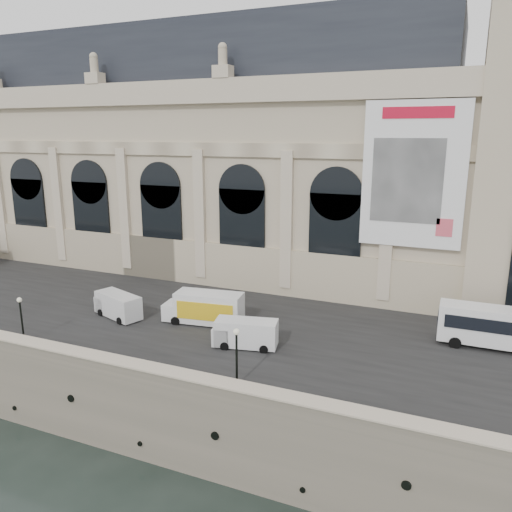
{
  "coord_description": "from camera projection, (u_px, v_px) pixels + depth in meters",
  "views": [
    {
      "loc": [
        27.61,
        -25.29,
        22.69
      ],
      "look_at": [
        7.54,
        22.0,
        9.97
      ],
      "focal_mm": 35.0,
      "sensor_mm": 36.0,
      "label": 1
    }
  ],
  "objects": [
    {
      "name": "parapet",
      "position": [
        53.0,
        353.0,
        37.46
      ],
      "size": [
        160.0,
        1.4,
        1.21
      ],
      "color": "gray",
      "rests_on": "quay"
    },
    {
      "name": "lamp_left",
      "position": [
        22.0,
        320.0,
        40.37
      ],
      "size": [
        0.39,
        0.39,
        3.87
      ],
      "color": "black",
      "rests_on": "quay"
    },
    {
      "name": "lamp_right",
      "position": [
        237.0,
        358.0,
        33.27
      ],
      "size": [
        0.42,
        0.42,
        4.17
      ],
      "color": "black",
      "rests_on": "quay"
    },
    {
      "name": "street",
      "position": [
        155.0,
        305.0,
        49.58
      ],
      "size": [
        160.0,
        24.0,
        0.06
      ],
      "primitive_type": "cube",
      "color": "#2D2D2D",
      "rests_on": "quay"
    },
    {
      "name": "box_truck",
      "position": [
        205.0,
        308.0,
        44.58
      ],
      "size": [
        7.42,
        3.33,
        2.89
      ],
      "color": "white",
      "rests_on": "quay"
    },
    {
      "name": "van_c",
      "position": [
        242.0,
        333.0,
        39.72
      ],
      "size": [
        5.39,
        2.96,
        2.27
      ],
      "color": "white",
      "rests_on": "quay"
    },
    {
      "name": "ground",
      "position": [
        55.0,
        435.0,
        38.52
      ],
      "size": [
        260.0,
        260.0,
        0.0
      ],
      "primitive_type": "plane",
      "color": "black",
      "rests_on": "ground"
    },
    {
      "name": "museum",
      "position": [
        186.0,
        157.0,
        63.62
      ],
      "size": [
        69.0,
        18.7,
        29.1
      ],
      "color": "#BEAD92",
      "rests_on": "quay"
    },
    {
      "name": "quay",
      "position": [
        243.0,
        279.0,
        69.07
      ],
      "size": [
        160.0,
        70.0,
        6.0
      ],
      "primitive_type": "cube",
      "color": "gray",
      "rests_on": "ground"
    },
    {
      "name": "van_b",
      "position": [
        116.0,
        305.0,
        46.24
      ],
      "size": [
        5.49,
        3.51,
        2.29
      ],
      "color": "silver",
      "rests_on": "quay"
    }
  ]
}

